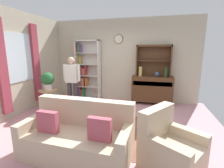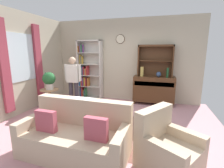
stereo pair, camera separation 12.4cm
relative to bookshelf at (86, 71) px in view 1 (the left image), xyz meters
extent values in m
cube|color=#C68C93|center=(1.34, -1.94, -1.01)|extent=(5.40, 4.60, 0.02)
cube|color=#BCB299|center=(1.34, 0.19, 0.40)|extent=(5.00, 0.06, 2.80)
cylinder|color=beige|center=(1.17, 0.14, 1.13)|extent=(0.28, 0.03, 0.28)
torus|color=#382314|center=(1.17, 0.14, 1.13)|extent=(0.31, 0.02, 0.31)
cube|color=#4C2D19|center=(2.05, 0.14, 0.53)|extent=(0.28, 0.03, 0.36)
cube|color=#BCB299|center=(-1.19, -1.94, 0.40)|extent=(0.06, 4.20, 2.80)
cube|color=silver|center=(-1.15, -1.79, 0.55)|extent=(0.02, 0.90, 1.30)
cube|color=#9E3847|center=(-1.10, -2.37, 0.35)|extent=(0.08, 0.24, 2.30)
cube|color=#9E3847|center=(-1.10, -1.21, 0.35)|extent=(0.08, 0.24, 2.30)
cube|color=brown|center=(1.54, -2.24, -0.99)|extent=(2.52, 1.85, 0.01)
cube|color=silver|center=(-0.34, -0.01, 0.05)|extent=(0.04, 0.30, 2.10)
cube|color=silver|center=(0.52, -0.01, 0.05)|extent=(0.04, 0.30, 2.10)
cube|color=silver|center=(0.09, -0.01, 1.08)|extent=(0.90, 0.30, 0.04)
cube|color=silver|center=(0.09, -0.01, -0.98)|extent=(0.90, 0.30, 0.04)
cube|color=silver|center=(0.09, 0.13, 0.05)|extent=(0.90, 0.01, 2.10)
cube|color=silver|center=(0.09, -0.01, -0.55)|extent=(0.86, 0.30, 0.02)
cube|color=#337247|center=(-0.31, -0.03, -0.82)|extent=(0.02, 0.11, 0.24)
cube|color=#284C8C|center=(-0.28, -0.03, -0.79)|extent=(0.03, 0.21, 0.30)
cube|color=#B22D33|center=(-0.23, -0.03, -0.77)|extent=(0.04, 0.19, 0.35)
cube|color=gold|center=(-0.18, -0.03, -0.82)|extent=(0.03, 0.12, 0.25)
cube|color=#284C8C|center=(-0.14, -0.03, -0.83)|extent=(0.04, 0.16, 0.23)
cube|color=#337247|center=(-0.10, -0.03, -0.79)|extent=(0.02, 0.22, 0.32)
cube|color=silver|center=(0.09, -0.01, -0.15)|extent=(0.86, 0.30, 0.02)
cube|color=#284C8C|center=(-0.31, -0.03, -0.37)|extent=(0.03, 0.24, 0.33)
cube|color=#337247|center=(-0.27, -0.03, -0.43)|extent=(0.03, 0.17, 0.23)
cube|color=#B22D33|center=(-0.23, -0.03, -0.38)|extent=(0.04, 0.19, 0.33)
cube|color=#723F7F|center=(-0.18, -0.03, -0.39)|extent=(0.04, 0.19, 0.30)
cube|color=gold|center=(-0.14, -0.03, -0.38)|extent=(0.02, 0.14, 0.32)
cube|color=gold|center=(-0.10, -0.03, -0.39)|extent=(0.04, 0.19, 0.30)
cube|color=#B22D33|center=(-0.05, -0.03, -0.38)|extent=(0.03, 0.20, 0.33)
cube|color=#3F3833|center=(-0.02, -0.03, -0.38)|extent=(0.02, 0.11, 0.33)
cube|color=#CC7233|center=(0.02, -0.03, -0.39)|extent=(0.04, 0.19, 0.31)
cube|color=silver|center=(0.09, -0.01, 0.26)|extent=(0.86, 0.30, 0.02)
cube|color=#337247|center=(-0.31, -0.03, 0.02)|extent=(0.03, 0.23, 0.32)
cube|color=#337247|center=(-0.28, -0.03, 0.04)|extent=(0.02, 0.12, 0.35)
cube|color=#337247|center=(-0.24, -0.03, -0.01)|extent=(0.04, 0.19, 0.26)
cube|color=gold|center=(-0.20, -0.03, -0.01)|extent=(0.02, 0.14, 0.25)
cube|color=#284C8C|center=(-0.17, -0.03, 0.02)|extent=(0.03, 0.22, 0.31)
cube|color=#B22D33|center=(-0.14, -0.03, 0.02)|extent=(0.04, 0.18, 0.31)
cube|color=gray|center=(-0.09, -0.03, -0.02)|extent=(0.04, 0.15, 0.24)
cube|color=#CC7233|center=(-0.04, -0.03, -0.02)|extent=(0.04, 0.24, 0.24)
cube|color=#B22D33|center=(0.01, -0.03, 0.03)|extent=(0.03, 0.22, 0.34)
cube|color=silver|center=(0.09, -0.01, 0.66)|extent=(0.86, 0.30, 0.02)
cube|color=gray|center=(-0.31, -0.03, 0.41)|extent=(0.03, 0.23, 0.29)
cube|color=gold|center=(-0.26, -0.03, 0.42)|extent=(0.03, 0.13, 0.32)
cube|color=#284C8C|center=(-0.23, -0.03, 0.40)|extent=(0.03, 0.10, 0.27)
cube|color=gold|center=(-0.20, -0.03, 0.40)|extent=(0.02, 0.13, 0.27)
cube|color=#CC7233|center=(-0.31, -0.03, 0.78)|extent=(0.03, 0.19, 0.23)
cube|color=#3F3833|center=(-0.27, -0.03, 0.83)|extent=(0.04, 0.10, 0.32)
cube|color=#723F7F|center=(-0.23, -0.03, 0.81)|extent=(0.03, 0.19, 0.28)
cube|color=#337247|center=(-0.19, -0.03, 0.81)|extent=(0.03, 0.22, 0.28)
cube|color=#723F7F|center=(-0.16, -0.03, 0.81)|extent=(0.03, 0.12, 0.28)
cube|color=#4C2D19|center=(2.36, -0.08, -0.49)|extent=(1.30, 0.45, 0.82)
cube|color=#4C2D19|center=(1.76, -0.26, -0.95)|extent=(0.06, 0.06, 0.10)
cube|color=#4C2D19|center=(2.96, -0.26, -0.95)|extent=(0.06, 0.06, 0.10)
cube|color=#4C2D19|center=(1.76, 0.09, -0.95)|extent=(0.06, 0.06, 0.10)
cube|color=#4C2D19|center=(2.96, 0.09, -0.95)|extent=(0.06, 0.06, 0.10)
cube|color=#3D2414|center=(2.36, -0.30, -0.28)|extent=(1.20, 0.01, 0.14)
cube|color=#4C2D19|center=(1.83, 0.00, 0.42)|extent=(0.04, 0.26, 1.00)
cube|color=#4C2D19|center=(2.89, 0.00, 0.42)|extent=(0.04, 0.26, 1.00)
cube|color=#4C2D19|center=(2.36, 0.00, 0.89)|extent=(1.10, 0.26, 0.06)
cube|color=#4C2D19|center=(2.36, 0.00, 0.42)|extent=(1.06, 0.26, 0.02)
cube|color=#4C2D19|center=(2.36, 0.12, 0.42)|extent=(1.10, 0.01, 1.00)
cylinder|color=tan|center=(1.97, -0.16, 0.08)|extent=(0.11, 0.11, 0.31)
ellipsoid|color=#33476B|center=(2.49, -0.15, 0.01)|extent=(0.15, 0.15, 0.17)
cylinder|color=#194223|center=(2.75, -0.17, 0.08)|extent=(0.07, 0.07, 0.30)
cube|color=#C6AD8E|center=(1.22, -3.22, -0.79)|extent=(1.82, 0.90, 0.42)
cube|color=#C6AD8E|center=(1.23, -2.89, -0.34)|extent=(1.80, 0.25, 0.48)
cube|color=#C6AD8E|center=(0.39, -3.19, -0.70)|extent=(0.16, 0.85, 0.60)
cube|color=#C6AD8E|center=(2.05, -3.24, -0.70)|extent=(0.16, 0.85, 0.60)
cube|color=#B74C5B|center=(0.77, -3.32, -0.40)|extent=(0.36, 0.11, 0.36)
cube|color=#B74C5B|center=(1.67, -3.35, -0.40)|extent=(0.36, 0.11, 0.36)
cube|color=white|center=(1.23, -2.89, -0.09)|extent=(0.36, 0.19, 0.00)
cube|color=#C6AD8E|center=(2.74, -3.11, -0.80)|extent=(1.06, 1.05, 0.40)
cube|color=#C6AD8E|center=(2.48, -2.95, -0.36)|extent=(0.56, 0.73, 0.48)
cube|color=#C6AD8E|center=(2.57, -3.37, -0.72)|extent=(0.73, 0.54, 0.55)
cube|color=#C6AD8E|center=(2.90, -2.86, -0.72)|extent=(0.73, 0.54, 0.55)
cylinder|color=#A87F56|center=(-0.52, -1.55, -0.37)|extent=(0.52, 0.52, 0.03)
cylinder|color=#A87F56|center=(-0.52, -1.55, -0.69)|extent=(0.08, 0.08, 0.61)
cylinder|color=#A87F56|center=(-0.52, -1.55, -0.98)|extent=(0.36, 0.36, 0.03)
cylinder|color=beige|center=(-0.49, -1.57, -0.27)|extent=(0.21, 0.21, 0.17)
sphere|color=#235B2D|center=(-0.49, -1.57, -0.04)|extent=(0.36, 0.36, 0.36)
ellipsoid|color=#235B2D|center=(-0.61, -1.53, 0.01)|extent=(0.11, 0.06, 0.25)
ellipsoid|color=#235B2D|center=(-0.54, -1.45, 0.01)|extent=(0.11, 0.06, 0.25)
cylinder|color=#AD6B4C|center=(-0.26, -1.94, -0.94)|extent=(0.14, 0.14, 0.11)
sphere|color=#2D6B33|center=(-0.26, -1.94, -0.78)|extent=(0.24, 0.24, 0.24)
ellipsoid|color=#2D6B33|center=(-0.18, -1.96, -0.76)|extent=(0.07, 0.04, 0.17)
ellipsoid|color=#2D6B33|center=(-0.19, -1.90, -0.76)|extent=(0.07, 0.04, 0.17)
ellipsoid|color=#2D6B33|center=(-0.33, -1.89, -0.76)|extent=(0.07, 0.04, 0.17)
cylinder|color=#38333D|center=(-0.02, -1.21, -0.59)|extent=(0.13, 0.13, 0.82)
cylinder|color=#38333D|center=(0.16, -1.20, -0.59)|extent=(0.13, 0.13, 0.82)
cube|color=silver|center=(0.07, -1.20, 0.08)|extent=(0.36, 0.23, 0.52)
sphere|color=tan|center=(0.07, -1.20, 0.46)|extent=(0.22, 0.22, 0.20)
cylinder|color=silver|center=(-0.14, -1.22, 0.11)|extent=(0.09, 0.09, 0.48)
cylinder|color=silver|center=(0.29, -1.19, 0.11)|extent=(0.09, 0.09, 0.48)
cube|color=#4C2D19|center=(1.43, -2.35, -0.59)|extent=(0.80, 0.50, 0.03)
cube|color=#4C2D19|center=(1.06, -2.57, -0.80)|extent=(0.05, 0.05, 0.39)
cube|color=#4C2D19|center=(1.80, -2.57, -0.80)|extent=(0.05, 0.05, 0.39)
cube|color=#4C2D19|center=(1.06, -2.13, -0.80)|extent=(0.05, 0.05, 0.39)
cube|color=#4C2D19|center=(1.80, -2.13, -0.80)|extent=(0.05, 0.05, 0.39)
cube|color=#B22D33|center=(1.37, -2.37, -0.56)|extent=(0.20, 0.13, 0.03)
cube|color=#3F3833|center=(1.37, -2.35, -0.53)|extent=(0.16, 0.13, 0.02)
cube|color=gray|center=(1.37, -2.35, -0.51)|extent=(0.15, 0.10, 0.02)
cube|color=gold|center=(1.37, -2.37, -0.49)|extent=(0.19, 0.12, 0.03)
camera|label=1|loc=(2.41, -5.44, 0.75)|focal=26.02mm
camera|label=2|loc=(2.53, -5.41, 0.75)|focal=26.02mm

